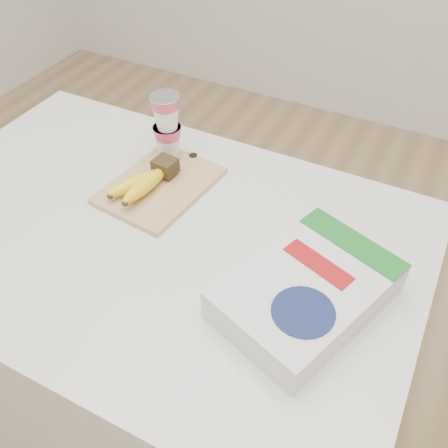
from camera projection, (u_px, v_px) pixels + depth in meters
name	position (u px, v px, depth m)	size (l,w,h in m)	color
table	(166.00, 342.00, 1.30)	(1.09, 0.73, 0.82)	silver
cutting_board	(160.00, 185.00, 1.11)	(0.19, 0.26, 0.01)	tan
bananas	(146.00, 181.00, 1.08)	(0.10, 0.17, 0.05)	#382816
yogurt_stack	(167.00, 125.00, 1.12)	(0.07, 0.07, 0.16)	white
cereal_box	(307.00, 291.00, 0.86)	(0.29, 0.35, 0.07)	white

